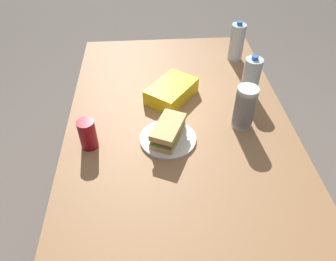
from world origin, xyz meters
The scene contains 9 objects.
ground_plane centered at (0.00, 0.00, 0.00)m, with size 8.00×8.00×0.00m, color #70665B.
dining_table centered at (0.00, 0.00, 0.68)m, with size 1.83×0.93×0.76m.
paper_plate centered at (-0.07, -0.05, 0.77)m, with size 0.22×0.22×0.01m, color white.
sandwich centered at (-0.06, -0.05, 0.81)m, with size 0.21×0.15×0.08m.
soda_can_red centered at (-0.06, -0.36, 0.82)m, with size 0.07×0.07×0.12m, color maroon.
chip_bag centered at (-0.34, -0.02, 0.80)m, with size 0.23×0.15×0.07m, color yellow.
water_bottle_tall centered at (-0.34, 0.33, 0.85)m, with size 0.08×0.08×0.20m.
plastic_cup_stack centered at (-0.13, 0.26, 0.85)m, with size 0.08×0.08×0.18m.
water_bottle_spare centered at (-0.67, 0.35, 0.86)m, with size 0.07×0.07×0.21m.
Camera 1 is at (0.83, -0.12, 1.64)m, focal length 34.06 mm.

